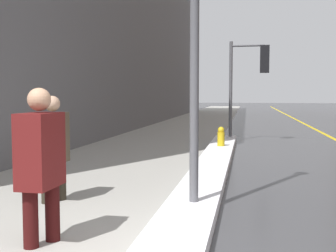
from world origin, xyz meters
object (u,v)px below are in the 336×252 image
(fire_hydrant, at_px, (221,139))
(traffic_light_near, at_px, (252,70))
(pedestrian_in_glasses, at_px, (41,159))
(pedestrian_nearside, at_px, (53,144))

(fire_hydrant, bearing_deg, traffic_light_near, 72.36)
(pedestrian_in_glasses, xyz_separation_m, pedestrian_nearside, (-0.68, 1.68, -0.05))
(pedestrian_nearside, bearing_deg, fire_hydrant, 161.57)
(pedestrian_nearside, bearing_deg, pedestrian_in_glasses, 22.87)
(traffic_light_near, bearing_deg, pedestrian_in_glasses, -100.28)
(pedestrian_in_glasses, distance_m, pedestrian_nearside, 1.81)
(pedestrian_nearside, xyz_separation_m, fire_hydrant, (2.08, 5.95, -0.52))
(fire_hydrant, bearing_deg, pedestrian_in_glasses, -100.43)
(traffic_light_near, xyz_separation_m, fire_hydrant, (-0.85, -2.69, -2.07))
(pedestrian_in_glasses, bearing_deg, pedestrian_nearside, -157.13)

